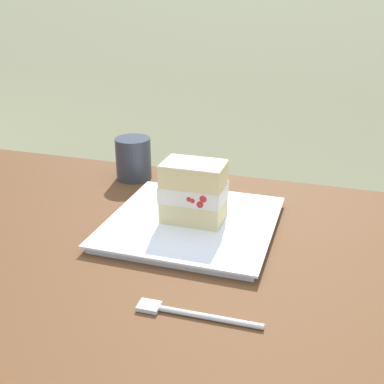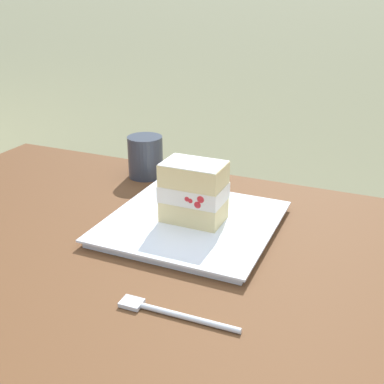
{
  "view_description": "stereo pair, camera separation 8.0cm",
  "coord_description": "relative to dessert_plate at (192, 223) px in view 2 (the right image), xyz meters",
  "views": [
    {
      "loc": [
        0.11,
        -0.46,
        1.13
      ],
      "look_at": [
        -0.12,
        0.26,
        0.8
      ],
      "focal_mm": 44.66,
      "sensor_mm": 36.0,
      "label": 1
    },
    {
      "loc": [
        0.19,
        -0.44,
        1.13
      ],
      "look_at": [
        -0.12,
        0.26,
        0.8
      ],
      "focal_mm": 44.66,
      "sensor_mm": 36.0,
      "label": 2
    }
  ],
  "objects": [
    {
      "name": "dessert_plate",
      "position": [
        0.0,
        0.0,
        0.0
      ],
      "size": [
        0.29,
        0.29,
        0.02
      ],
      "color": "white",
      "rests_on": "patio_table"
    },
    {
      "name": "cake_slice",
      "position": [
        0.0,
        0.0,
        0.06
      ],
      "size": [
        0.11,
        0.08,
        0.11
      ],
      "color": "#EAD18C",
      "rests_on": "dessert_plate"
    },
    {
      "name": "dessert_fork",
      "position": [
        0.07,
        -0.24,
        -0.0
      ],
      "size": [
        0.17,
        0.02,
        0.01
      ],
      "color": "silver",
      "rests_on": "patio_table"
    },
    {
      "name": "coffee_cup",
      "position": [
        -0.2,
        0.19,
        0.04
      ],
      "size": [
        0.08,
        0.08,
        0.09
      ],
      "color": "#333842",
      "rests_on": "patio_table"
    }
  ]
}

